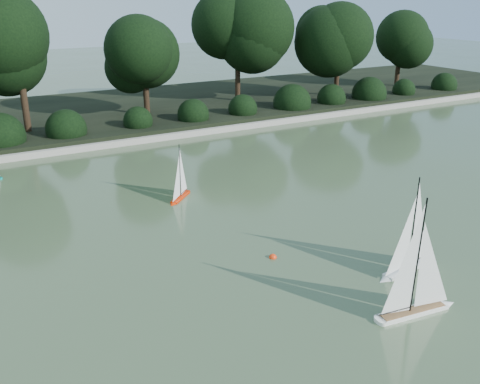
# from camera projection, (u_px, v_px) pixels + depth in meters

# --- Properties ---
(ground) EXTENTS (80.00, 80.00, 0.00)m
(ground) POSITION_uv_depth(u_px,v_px,m) (335.00, 265.00, 8.88)
(ground) COLOR #3E5130
(ground) RESTS_ON ground
(pond_coping) EXTENTS (40.00, 0.35, 0.18)m
(pond_coping) POSITION_uv_depth(u_px,v_px,m) (145.00, 139.00, 16.17)
(pond_coping) COLOR gray
(pond_coping) RESTS_ON ground
(far_bank) EXTENTS (40.00, 8.00, 0.30)m
(far_bank) POSITION_uv_depth(u_px,v_px,m) (106.00, 113.00, 19.40)
(far_bank) COLOR black
(far_bank) RESTS_ON ground
(tree_line) EXTENTS (26.31, 3.93, 4.39)m
(tree_line) POSITION_uv_depth(u_px,v_px,m) (149.00, 44.00, 17.83)
(tree_line) COLOR black
(tree_line) RESTS_ON ground
(shrub_hedge) EXTENTS (29.10, 1.10, 1.10)m
(shrub_hedge) POSITION_uv_depth(u_px,v_px,m) (134.00, 122.00, 16.77)
(shrub_hedge) COLOR black
(shrub_hedge) RESTS_ON ground
(sailboat_white_a) EXTENTS (1.24, 0.35, 1.69)m
(sailboat_white_a) POSITION_uv_depth(u_px,v_px,m) (405.00, 257.00, 8.57)
(sailboat_white_a) COLOR silver
(sailboat_white_a) RESTS_ON ground
(sailboat_white_b) EXTENTS (1.39, 0.38, 1.89)m
(sailboat_white_b) POSITION_uv_depth(u_px,v_px,m) (421.00, 294.00, 7.46)
(sailboat_white_b) COLOR white
(sailboat_white_b) RESTS_ON ground
(sailboat_orange) EXTENTS (0.77, 0.73, 1.29)m
(sailboat_orange) POSITION_uv_depth(u_px,v_px,m) (179.00, 190.00, 11.64)
(sailboat_orange) COLOR #F22800
(sailboat_orange) RESTS_ON ground
(race_buoy) EXTENTS (0.13, 0.13, 0.13)m
(race_buoy) POSITION_uv_depth(u_px,v_px,m) (273.00, 258.00, 9.12)
(race_buoy) COLOR #FD360D
(race_buoy) RESTS_ON ground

